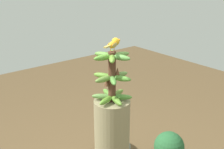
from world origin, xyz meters
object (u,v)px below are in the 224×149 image
Objects in this scene: tropical_shrub at (169,147)px; banana_bunch at (112,77)px; garden_rock at (113,146)px; perched_bird at (114,43)px.

banana_bunch is at bearing -169.14° from tropical_shrub.
banana_bunch is at bearing -129.40° from garden_rock.
tropical_shrub is at bearing 10.86° from banana_bunch.
banana_bunch is 1.37m from tropical_shrub.
perched_bird is at bearing 23.97° from banana_bunch.
tropical_shrub is (0.33, -0.50, 0.12)m from garden_rock.
perched_bird is at bearing -169.50° from tropical_shrub.
tropical_shrub reaches higher than garden_rock.
tropical_shrub is at bearing 10.50° from perched_bird.
garden_rock is at bearing 123.48° from tropical_shrub.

